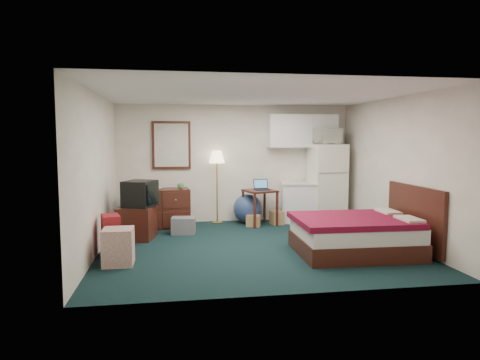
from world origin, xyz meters
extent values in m
cube|color=black|center=(0.00, 0.00, 0.00)|extent=(5.00, 4.50, 0.01)
cube|color=beige|center=(0.00, 0.00, 2.50)|extent=(5.00, 4.50, 0.01)
cube|color=beige|center=(0.00, 2.25, 1.25)|extent=(5.00, 0.01, 2.50)
cube|color=beige|center=(0.00, -2.25, 1.25)|extent=(5.00, 0.01, 2.50)
cube|color=beige|center=(-2.50, 0.00, 1.25)|extent=(0.01, 4.50, 2.50)
cube|color=beige|center=(2.50, 0.00, 1.25)|extent=(0.01, 4.50, 2.50)
sphere|color=navy|center=(0.23, 1.96, 0.31)|extent=(0.66, 0.66, 0.61)
imported|color=white|center=(1.92, 1.86, 1.87)|extent=(0.63, 0.39, 0.41)
imported|color=#AE8745|center=(-1.86, 1.72, 0.90)|extent=(0.17, 0.06, 0.24)
imported|color=#AE8745|center=(-1.74, 1.86, 0.90)|extent=(0.18, 0.06, 0.24)
imported|color=#498C44|center=(-1.18, 1.72, 0.85)|extent=(0.17, 0.15, 0.13)
camera|label=1|loc=(-1.33, -6.88, 1.80)|focal=32.00mm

